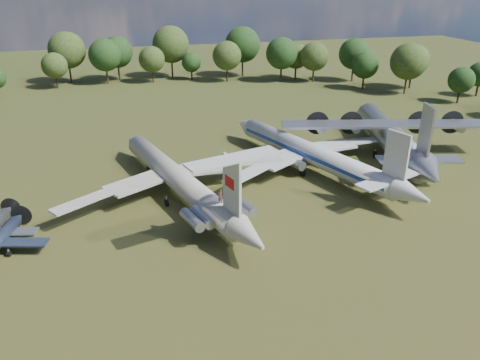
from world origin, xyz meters
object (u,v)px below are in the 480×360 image
object	(u,v)px
an12_transport	(390,140)
person_on_il62	(220,196)
tu104_jet	(312,157)
il62_airliner	(178,183)

from	to	relation	value
an12_transport	person_on_il62	xyz separation A→B (m)	(-34.05, -19.01, 2.62)
person_on_il62	an12_transport	bearing A→B (deg)	-176.61
tu104_jet	an12_transport	bearing A→B (deg)	-9.72
il62_airliner	an12_transport	distance (m)	38.19
tu104_jet	an12_transport	xyz separation A→B (m)	(15.60, 2.84, 0.47)
tu104_jet	person_on_il62	size ratio (longest dim) A/B	23.96
tu104_jet	il62_airliner	bearing A→B (deg)	171.10
il62_airliner	tu104_jet	xyz separation A→B (m)	(21.91, 4.31, 0.05)
an12_transport	person_on_il62	bearing A→B (deg)	-137.12
tu104_jet	person_on_il62	world-z (taller)	person_on_il62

